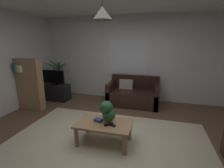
{
  "coord_description": "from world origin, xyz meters",
  "views": [
    {
      "loc": [
        0.81,
        -2.62,
        1.83
      ],
      "look_at": [
        0.0,
        0.3,
        1.05
      ],
      "focal_mm": 26.66,
      "sensor_mm": 36.0,
      "label": 1
    }
  ],
  "objects_px": {
    "book_on_table_1": "(98,119)",
    "remote_on_table_0": "(109,125)",
    "book_on_table_0": "(99,120)",
    "tv": "(53,77)",
    "couch_under_window": "(133,95)",
    "tv_stand": "(55,92)",
    "potted_plant_on_table": "(107,112)",
    "coffee_table": "(104,126)",
    "bookshelf_corner": "(30,84)",
    "potted_palm_corner": "(59,78)",
    "pendant_lamp": "(102,13)",
    "remote_on_table_1": "(111,125)"
  },
  "relations": [
    {
      "from": "potted_plant_on_table",
      "to": "bookshelf_corner",
      "type": "distance_m",
      "value": 2.69
    },
    {
      "from": "couch_under_window",
      "to": "potted_plant_on_table",
      "type": "bearing_deg",
      "value": -94.19
    },
    {
      "from": "book_on_table_1",
      "to": "potted_plant_on_table",
      "type": "bearing_deg",
      "value": -3.38
    },
    {
      "from": "book_on_table_0",
      "to": "remote_on_table_1",
      "type": "relative_size",
      "value": 0.97
    },
    {
      "from": "book_on_table_1",
      "to": "potted_palm_corner",
      "type": "bearing_deg",
      "value": 134.56
    },
    {
      "from": "remote_on_table_1",
      "to": "potted_palm_corner",
      "type": "relative_size",
      "value": 0.12
    },
    {
      "from": "remote_on_table_0",
      "to": "remote_on_table_1",
      "type": "distance_m",
      "value": 0.05
    },
    {
      "from": "coffee_table",
      "to": "remote_on_table_1",
      "type": "xyz_separation_m",
      "value": [
        0.16,
        -0.06,
        0.08
      ]
    },
    {
      "from": "potted_plant_on_table",
      "to": "coffee_table",
      "type": "bearing_deg",
      "value": -164.15
    },
    {
      "from": "couch_under_window",
      "to": "tv",
      "type": "height_order",
      "value": "tv"
    },
    {
      "from": "remote_on_table_1",
      "to": "pendant_lamp",
      "type": "xyz_separation_m",
      "value": [
        -0.16,
        0.06,
        1.83
      ]
    },
    {
      "from": "coffee_table",
      "to": "book_on_table_1",
      "type": "bearing_deg",
      "value": 165.87
    },
    {
      "from": "couch_under_window",
      "to": "tv_stand",
      "type": "xyz_separation_m",
      "value": [
        -2.47,
        -0.27,
        -0.03
      ]
    },
    {
      "from": "couch_under_window",
      "to": "remote_on_table_1",
      "type": "relative_size",
      "value": 9.15
    },
    {
      "from": "book_on_table_0",
      "to": "tv",
      "type": "xyz_separation_m",
      "value": [
        -2.14,
        1.77,
        0.32
      ]
    },
    {
      "from": "tv_stand",
      "to": "book_on_table_1",
      "type": "bearing_deg",
      "value": -40.21
    },
    {
      "from": "tv",
      "to": "potted_palm_corner",
      "type": "height_order",
      "value": "potted_palm_corner"
    },
    {
      "from": "bookshelf_corner",
      "to": "tv_stand",
      "type": "bearing_deg",
      "value": 77.41
    },
    {
      "from": "potted_palm_corner",
      "to": "tv_stand",
      "type": "bearing_deg",
      "value": -75.4
    },
    {
      "from": "couch_under_window",
      "to": "remote_on_table_0",
      "type": "xyz_separation_m",
      "value": [
        -0.11,
        -2.17,
        0.14
      ]
    },
    {
      "from": "remote_on_table_1",
      "to": "book_on_table_1",
      "type": "bearing_deg",
      "value": 95.84
    },
    {
      "from": "coffee_table",
      "to": "bookshelf_corner",
      "type": "distance_m",
      "value": 2.66
    },
    {
      "from": "tv_stand",
      "to": "tv",
      "type": "xyz_separation_m",
      "value": [
        0.0,
        -0.02,
        0.49
      ]
    },
    {
      "from": "book_on_table_1",
      "to": "tv",
      "type": "distance_m",
      "value": 2.8
    },
    {
      "from": "tv",
      "to": "potted_palm_corner",
      "type": "bearing_deg",
      "value": 104.01
    },
    {
      "from": "book_on_table_0",
      "to": "book_on_table_1",
      "type": "xyz_separation_m",
      "value": [
        0.0,
        -0.01,
        0.03
      ]
    },
    {
      "from": "remote_on_table_0",
      "to": "remote_on_table_1",
      "type": "bearing_deg",
      "value": 43.13
    },
    {
      "from": "couch_under_window",
      "to": "coffee_table",
      "type": "height_order",
      "value": "couch_under_window"
    },
    {
      "from": "book_on_table_0",
      "to": "tv_stand",
      "type": "relative_size",
      "value": 0.17
    },
    {
      "from": "couch_under_window",
      "to": "potted_palm_corner",
      "type": "xyz_separation_m",
      "value": [
        -2.6,
        0.22,
        0.32
      ]
    },
    {
      "from": "coffee_table",
      "to": "potted_palm_corner",
      "type": "relative_size",
      "value": 0.77
    },
    {
      "from": "bookshelf_corner",
      "to": "potted_palm_corner",
      "type": "bearing_deg",
      "value": 87.56
    },
    {
      "from": "couch_under_window",
      "to": "tv",
      "type": "xyz_separation_m",
      "value": [
        -2.47,
        -0.29,
        0.46
      ]
    },
    {
      "from": "potted_plant_on_table",
      "to": "pendant_lamp",
      "type": "distance_m",
      "value": 1.63
    },
    {
      "from": "book_on_table_0",
      "to": "tv",
      "type": "bearing_deg",
      "value": 140.28
    },
    {
      "from": "potted_palm_corner",
      "to": "pendant_lamp",
      "type": "distance_m",
      "value": 3.72
    },
    {
      "from": "tv",
      "to": "potted_palm_corner",
      "type": "distance_m",
      "value": 0.55
    },
    {
      "from": "book_on_table_0",
      "to": "bookshelf_corner",
      "type": "bearing_deg",
      "value": 157.4
    },
    {
      "from": "book_on_table_1",
      "to": "bookshelf_corner",
      "type": "relative_size",
      "value": 0.1
    },
    {
      "from": "remote_on_table_0",
      "to": "coffee_table",
      "type": "bearing_deg",
      "value": -165.71
    },
    {
      "from": "potted_palm_corner",
      "to": "bookshelf_corner",
      "type": "bearing_deg",
      "value": -92.44
    },
    {
      "from": "remote_on_table_1",
      "to": "book_on_table_0",
      "type": "bearing_deg",
      "value": 93.87
    },
    {
      "from": "book_on_table_1",
      "to": "remote_on_table_0",
      "type": "height_order",
      "value": "book_on_table_1"
    },
    {
      "from": "remote_on_table_1",
      "to": "tv_stand",
      "type": "height_order",
      "value": "tv_stand"
    },
    {
      "from": "remote_on_table_0",
      "to": "pendant_lamp",
      "type": "relative_size",
      "value": 0.36
    },
    {
      "from": "coffee_table",
      "to": "potted_plant_on_table",
      "type": "relative_size",
      "value": 2.38
    },
    {
      "from": "coffee_table",
      "to": "potted_plant_on_table",
      "type": "height_order",
      "value": "potted_plant_on_table"
    },
    {
      "from": "remote_on_table_0",
      "to": "tv_stand",
      "type": "xyz_separation_m",
      "value": [
        -2.36,
        1.9,
        -0.17
      ]
    },
    {
      "from": "tv",
      "to": "bookshelf_corner",
      "type": "bearing_deg",
      "value": -102.92
    },
    {
      "from": "remote_on_table_0",
      "to": "tv",
      "type": "distance_m",
      "value": 3.03
    }
  ]
}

